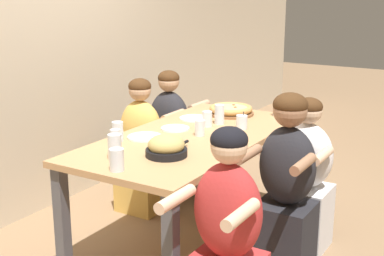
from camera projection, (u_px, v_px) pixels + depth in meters
The scene contains 22 objects.
ground_plane at pixel (192, 244), 3.76m from camera, with size 18.00×18.00×0.00m, color #896B4C.
restaurant_back_panel at pixel (36, 7), 4.04m from camera, with size 10.00×0.06×3.20m, color beige.
dining_table at pixel (192, 149), 3.58m from camera, with size 1.81×0.89×0.80m.
pizza_board_main at pixel (231, 110), 4.12m from camera, with size 0.35×0.35×0.07m.
skillet_bowl at pixel (166, 147), 3.11m from camera, with size 0.36×0.25×0.13m.
empty_plate_a at pixel (145, 137), 3.49m from camera, with size 0.23×0.23×0.02m.
empty_plate_b at pixel (175, 128), 3.70m from camera, with size 0.20×0.20×0.02m.
empty_plate_c at pixel (194, 118), 3.98m from camera, with size 0.22×0.22×0.02m.
cocktail_glass_blue at pixel (242, 123), 3.70m from camera, with size 0.08×0.08×0.12m.
drinking_glass_a at pixel (115, 140), 3.23m from camera, with size 0.06×0.06×0.13m.
drinking_glass_b at pixel (278, 109), 4.06m from camera, with size 0.07×0.07×0.11m.
drinking_glass_c at pixel (117, 161), 2.86m from camera, with size 0.08×0.08×0.12m.
drinking_glass_d at pixel (118, 132), 3.40m from camera, with size 0.07×0.07×0.13m.
drinking_glass_e at pixel (207, 120), 3.76m from camera, with size 0.07×0.07×0.11m.
drinking_glass_f at pixel (200, 129), 3.53m from camera, with size 0.06×0.06×0.11m.
drinking_glass_g at pixel (219, 116), 3.83m from camera, with size 0.07×0.07×0.14m.
drinking_glass_h at pixel (115, 148), 3.05m from camera, with size 0.08×0.08×0.15m.
diner_far_midright at pixel (142, 152), 4.23m from camera, with size 0.51×0.40×1.08m.
diner_far_right at pixel (170, 139), 4.56m from camera, with size 0.51×0.40×1.08m.
diner_near_midright at pixel (305, 182), 3.61m from camera, with size 0.51×0.40×1.06m.
diner_near_center at pixel (286, 190), 3.31m from camera, with size 0.51×0.40×1.15m.
diner_near_left at pixel (227, 245), 2.67m from camera, with size 0.51×0.40×1.12m.
Camera 1 is at (-2.92, -1.78, 1.76)m, focal length 50.00 mm.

